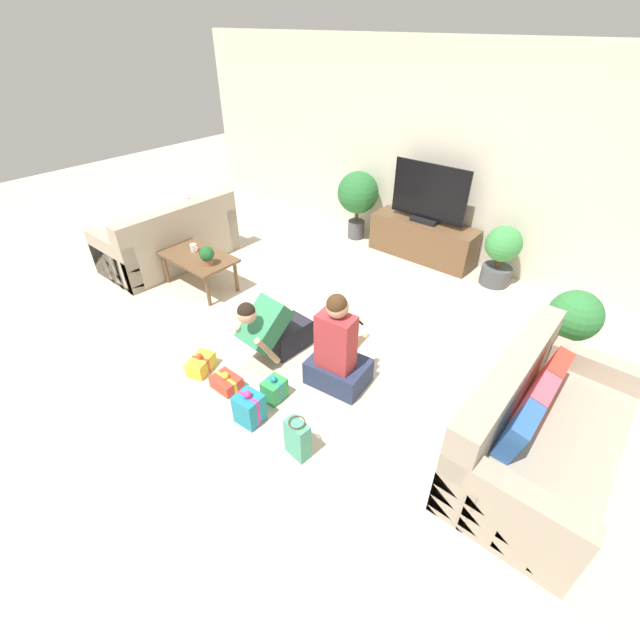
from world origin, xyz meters
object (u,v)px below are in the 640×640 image
(potted_plant_corner_right, at_px, (572,322))
(gift_box_a, at_px, (226,382))
(tv, at_px, (429,197))
(person_kneeling, at_px, (273,329))
(dog, at_px, (341,332))
(gift_box_b, at_px, (201,364))
(tv_console, at_px, (422,240))
(sofa_right, at_px, (537,433))
(tabletop_plant, at_px, (207,255))
(person_sitting, at_px, (337,353))
(gift_box_d, at_px, (274,389))
(gift_bag_a, at_px, (298,439))
(coffee_table, at_px, (198,259))
(sofa_left, at_px, (171,241))
(gift_box_c, at_px, (249,408))
(potted_plant_back_right, at_px, (501,253))
(potted_plant_back_left, at_px, (358,195))
(mug, at_px, (194,248))

(potted_plant_corner_right, relative_size, gift_box_a, 3.33)
(tv, distance_m, person_kneeling, 2.87)
(dog, distance_m, gift_box_b, 1.39)
(tv_console, distance_m, gift_box_a, 3.43)
(gift_box_b, bearing_deg, tv_console, 82.88)
(sofa_right, distance_m, tabletop_plant, 3.70)
(dog, bearing_deg, person_sitting, -37.71)
(person_kneeling, xyz_separation_m, gift_box_d, (0.41, -0.42, -0.22))
(tv, bearing_deg, tabletop_plant, -119.19)
(tv, relative_size, dog, 2.17)
(gift_bag_a, bearing_deg, gift_box_d, 151.15)
(potted_plant_corner_right, bearing_deg, dog, -149.22)
(coffee_table, relative_size, tabletop_plant, 4.25)
(sofa_left, xyz_separation_m, tv, (2.53, 2.28, 0.57))
(person_kneeling, relative_size, gift_box_c, 2.35)
(potted_plant_corner_right, bearing_deg, potted_plant_back_right, 131.20)
(coffee_table, height_order, potted_plant_corner_right, potted_plant_corner_right)
(gift_box_d, bearing_deg, person_kneeling, 134.56)
(sofa_right, distance_m, tv_console, 3.36)
(person_sitting, bearing_deg, coffee_table, -13.80)
(sofa_left, height_order, person_kneeling, sofa_left)
(potted_plant_back_left, bearing_deg, person_sitting, -57.16)
(person_sitting, height_order, dog, person_sitting)
(dog, xyz_separation_m, gift_box_d, (-0.02, -0.93, -0.10))
(dog, relative_size, tabletop_plant, 2.13)
(potted_plant_back_left, bearing_deg, potted_plant_corner_right, -20.74)
(tv_console, distance_m, gift_box_c, 3.57)
(tv, distance_m, mug, 3.04)
(tv, xyz_separation_m, dog, (0.38, -2.31, -0.65))
(gift_box_b, height_order, gift_box_c, gift_box_c)
(sofa_right, bearing_deg, tv_console, 42.75)
(person_sitting, distance_m, gift_box_a, 1.04)
(tabletop_plant, bearing_deg, person_sitting, -6.29)
(person_kneeling, distance_m, person_sitting, 0.72)
(gift_bag_a, bearing_deg, coffee_table, 157.26)
(gift_box_c, bearing_deg, mug, 152.43)
(sofa_left, height_order, tv_console, sofa_left)
(mug, bearing_deg, dog, 2.37)
(dog, bearing_deg, gift_box_a, -92.93)
(tv_console, relative_size, dog, 3.04)
(potted_plant_corner_right, xyz_separation_m, dog, (-1.76, -1.05, -0.36))
(tv, bearing_deg, gift_bag_a, -75.51)
(sofa_left, distance_m, potted_plant_back_right, 4.24)
(gift_bag_a, xyz_separation_m, tabletop_plant, (-2.32, 1.03, 0.38))
(gift_bag_a, bearing_deg, person_kneeling, 143.16)
(person_sitting, xyz_separation_m, dog, (-0.28, 0.43, -0.14))
(gift_bag_a, xyz_separation_m, mug, (-2.73, 1.14, 0.30))
(gift_box_c, distance_m, mug, 2.50)
(potted_plant_corner_right, xyz_separation_m, gift_box_d, (-1.78, -1.97, -0.46))
(tv, bearing_deg, mug, -127.02)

